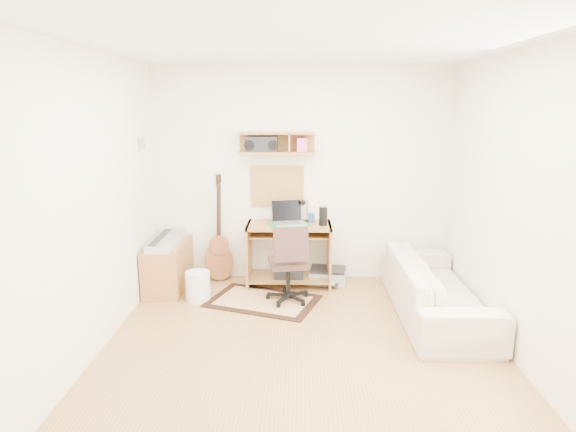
{
  "coord_description": "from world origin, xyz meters",
  "views": [
    {
      "loc": [
        -0.04,
        -4.03,
        2.13
      ],
      "look_at": [
        -0.15,
        1.05,
        1.0
      ],
      "focal_mm": 31.06,
      "sensor_mm": 36.0,
      "label": 1
    }
  ],
  "objects_px": {
    "printer": "(328,275)",
    "sofa": "(436,278)",
    "desk": "(289,254)",
    "task_chair": "(288,263)",
    "cabinet": "(168,266)"
  },
  "relations": [
    {
      "from": "printer",
      "to": "desk",
      "type": "bearing_deg",
      "value": -162.95
    },
    {
      "from": "cabinet",
      "to": "printer",
      "type": "relative_size",
      "value": 2.05
    },
    {
      "from": "desk",
      "to": "printer",
      "type": "height_order",
      "value": "desk"
    },
    {
      "from": "task_chair",
      "to": "cabinet",
      "type": "distance_m",
      "value": 1.49
    },
    {
      "from": "task_chair",
      "to": "cabinet",
      "type": "height_order",
      "value": "task_chair"
    },
    {
      "from": "task_chair",
      "to": "cabinet",
      "type": "xyz_separation_m",
      "value": [
        -1.43,
        0.38,
        -0.18
      ]
    },
    {
      "from": "desk",
      "to": "cabinet",
      "type": "bearing_deg",
      "value": -173.01
    },
    {
      "from": "cabinet",
      "to": "printer",
      "type": "bearing_deg",
      "value": 7.61
    },
    {
      "from": "desk",
      "to": "printer",
      "type": "distance_m",
      "value": 0.56
    },
    {
      "from": "printer",
      "to": "cabinet",
      "type": "bearing_deg",
      "value": -164.81
    },
    {
      "from": "printer",
      "to": "sofa",
      "type": "height_order",
      "value": "sofa"
    },
    {
      "from": "desk",
      "to": "task_chair",
      "type": "distance_m",
      "value": 0.56
    },
    {
      "from": "cabinet",
      "to": "desk",
      "type": "bearing_deg",
      "value": 6.99
    },
    {
      "from": "desk",
      "to": "task_chair",
      "type": "height_order",
      "value": "task_chair"
    },
    {
      "from": "printer",
      "to": "sofa",
      "type": "relative_size",
      "value": 0.22
    }
  ]
}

